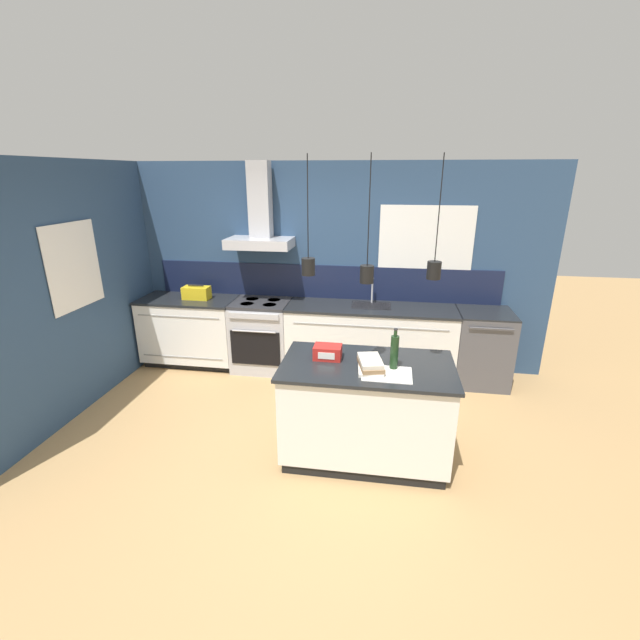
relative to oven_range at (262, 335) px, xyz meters
The scene contains 13 objects.
ground_plane 1.91m from the oven_range, 65.57° to the right, with size 16.00×16.00×0.00m, color tan.
wall_back 1.20m from the oven_range, 23.26° to the left, with size 5.60×2.13×2.60m.
wall_left 2.11m from the oven_range, 149.28° to the right, with size 0.08×3.80×2.60m.
counter_run_left 0.98m from the oven_range, behind, with size 1.25×0.64×0.91m.
counter_run_sink 1.40m from the oven_range, ahead, with size 2.08×0.64×1.24m.
oven_range is the anchor object (origin of this frame).
dishwasher 2.75m from the oven_range, ahead, with size 0.63×0.65×0.91m.
kitchen_island 2.20m from the oven_range, 49.31° to the right, with size 1.48×0.84×0.91m.
bottle_on_island 2.46m from the oven_range, 46.16° to the right, with size 0.07×0.07×0.36m.
book_stack 2.36m from the oven_range, 50.50° to the right, with size 0.25×0.35×0.10m.
red_supply_box 2.00m from the oven_range, 55.97° to the right, with size 0.24×0.17×0.12m.
paper_pile 2.48m from the oven_range, 48.94° to the right, with size 0.40×0.32×0.01m.
yellow_toolbox 1.01m from the oven_range, behind, with size 0.34×0.18×0.19m.
Camera 1 is at (0.78, -3.34, 2.46)m, focal length 24.00 mm.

